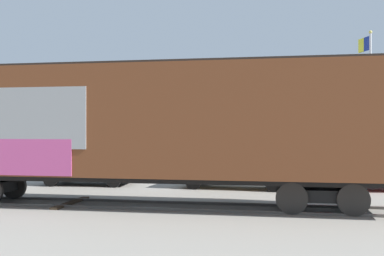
{
  "coord_description": "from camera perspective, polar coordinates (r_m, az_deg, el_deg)",
  "views": [
    {
      "loc": [
        3.09,
        -15.03,
        2.43
      ],
      "look_at": [
        0.34,
        2.12,
        2.5
      ],
      "focal_mm": 45.38,
      "sensor_mm": 36.0,
      "label": 1
    }
  ],
  "objects": [
    {
      "name": "ground_plane",
      "position": [
        15.53,
        -2.52,
        -9.22
      ],
      "size": [
        260.0,
        260.0,
        0.0
      ],
      "primitive_type": "plane",
      "color": "gray"
    },
    {
      "name": "track",
      "position": [
        15.7,
        -5.48,
        -8.98
      ],
      "size": [
        60.02,
        3.44,
        0.08
      ],
      "color": "#4C4742",
      "rests_on": "ground_plane"
    },
    {
      "name": "freight_car",
      "position": [
        15.58,
        -6.3,
        0.51
      ],
      "size": [
        16.65,
        3.23,
        4.64
      ],
      "color": "brown",
      "rests_on": "ground_plane"
    },
    {
      "name": "flagpole",
      "position": [
        27.34,
        20.03,
        4.71
      ],
      "size": [
        0.51,
        1.23,
        7.65
      ],
      "color": "silver",
      "rests_on": "ground_plane"
    },
    {
      "name": "hillside",
      "position": [
        89.06,
        7.04,
        1.62
      ],
      "size": [
        151.74,
        31.31,
        14.57
      ],
      "color": "silver",
      "rests_on": "ground_plane"
    },
    {
      "name": "parked_car_black",
      "position": [
        22.05,
        -12.03,
        -4.15
      ],
      "size": [
        4.13,
        2.11,
        1.83
      ],
      "color": "black",
      "rests_on": "ground_plane"
    },
    {
      "name": "parked_car_tan",
      "position": [
        20.35,
        5.12,
        -4.55
      ],
      "size": [
        4.92,
        2.33,
        1.78
      ],
      "color": "#9E8966",
      "rests_on": "ground_plane"
    },
    {
      "name": "parked_car_red",
      "position": [
        20.87,
        19.82,
        -4.7
      ],
      "size": [
        4.85,
        2.16,
        1.55
      ],
      "color": "#B21E1E",
      "rests_on": "ground_plane"
    }
  ]
}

